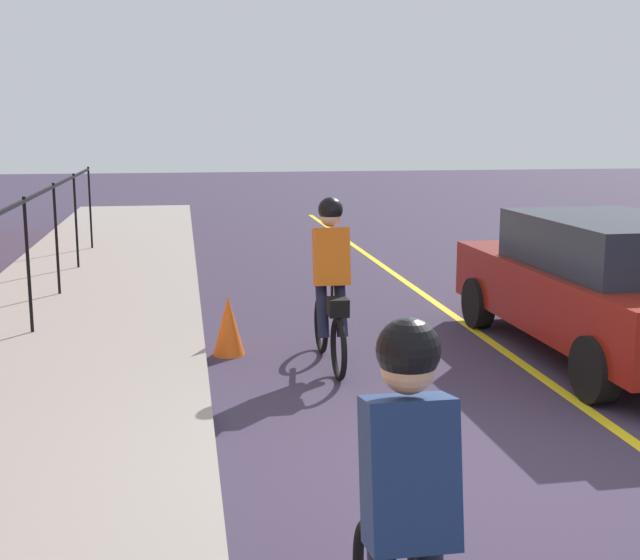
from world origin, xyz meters
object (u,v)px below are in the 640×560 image
object	(u,v)px
cyclist_lead	(331,284)
traffic_cone_near	(228,325)
cyclist_follow	(407,538)
patrol_sedan	(604,284)

from	to	relation	value
cyclist_lead	traffic_cone_near	world-z (taller)	cyclist_lead
traffic_cone_near	cyclist_follow	bearing A→B (deg)	-176.29
cyclist_lead	patrol_sedan	size ratio (longest dim) A/B	0.41
traffic_cone_near	cyclist_lead	bearing A→B (deg)	-123.08
cyclist_follow	traffic_cone_near	xyz separation A→B (m)	(6.12, 0.40, -0.57)
cyclist_lead	patrol_sedan	distance (m)	3.06
cyclist_lead	traffic_cone_near	bearing A→B (deg)	56.57
cyclist_lead	traffic_cone_near	size ratio (longest dim) A/B	2.69
cyclist_follow	traffic_cone_near	distance (m)	6.16
cyclist_lead	cyclist_follow	distance (m)	5.48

